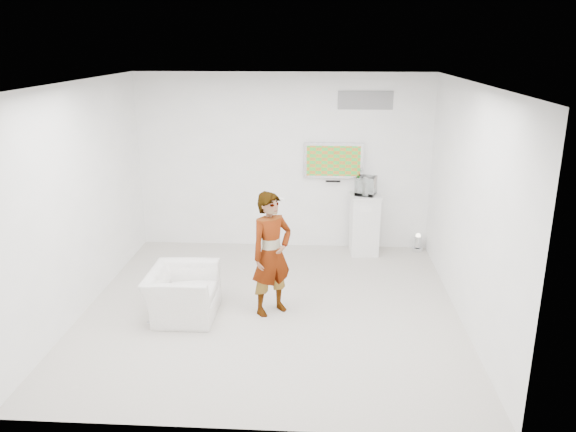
% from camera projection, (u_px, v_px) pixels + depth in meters
% --- Properties ---
extents(room, '(5.01, 5.01, 3.00)m').
position_uv_depth(room, '(270.00, 202.00, 7.19)').
color(room, beige).
rests_on(room, ground).
extents(tv, '(1.00, 0.08, 0.60)m').
position_uv_depth(tv, '(333.00, 160.00, 9.46)').
color(tv, silver).
rests_on(tv, room).
extents(logo_decal, '(0.90, 0.02, 0.30)m').
position_uv_depth(logo_decal, '(366.00, 100.00, 9.16)').
color(logo_decal, gray).
rests_on(logo_decal, room).
extents(person, '(0.72, 0.69, 1.66)m').
position_uv_depth(person, '(271.00, 254.00, 7.30)').
color(person, white).
rests_on(person, room).
extents(armchair, '(0.86, 0.98, 0.63)m').
position_uv_depth(armchair, '(183.00, 293.00, 7.35)').
color(armchair, white).
rests_on(armchair, room).
extents(pedestal, '(0.54, 0.54, 1.03)m').
position_uv_depth(pedestal, '(364.00, 224.00, 9.47)').
color(pedestal, white).
rests_on(pedestal, room).
extents(floor_uplight, '(0.23, 0.23, 0.30)m').
position_uv_depth(floor_uplight, '(418.00, 243.00, 9.68)').
color(floor_uplight, silver).
rests_on(floor_uplight, room).
extents(vitrine, '(0.38, 0.38, 0.31)m').
position_uv_depth(vitrine, '(366.00, 186.00, 9.27)').
color(vitrine, white).
rests_on(vitrine, pedestal).
extents(console, '(0.08, 0.16, 0.22)m').
position_uv_depth(console, '(366.00, 188.00, 9.29)').
color(console, white).
rests_on(console, pedestal).
extents(wii_remote, '(0.12, 0.09, 0.03)m').
position_uv_depth(wii_remote, '(280.00, 199.00, 7.36)').
color(wii_remote, white).
rests_on(wii_remote, person).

